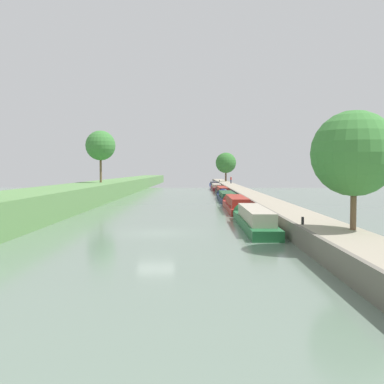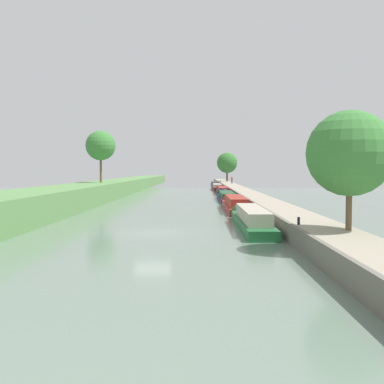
{
  "view_description": "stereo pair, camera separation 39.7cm",
  "coord_description": "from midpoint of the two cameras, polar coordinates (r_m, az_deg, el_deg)",
  "views": [
    {
      "loc": [
        2.76,
        -31.27,
        4.34
      ],
      "look_at": [
        2.12,
        37.92,
        1.0
      ],
      "focal_mm": 43.11,
      "sensor_mm": 36.0,
      "label": 1
    },
    {
      "loc": [
        3.15,
        -31.27,
        4.34
      ],
      "look_at": [
        2.12,
        37.92,
        1.0
      ],
      "focal_mm": 43.11,
      "sensor_mm": 36.0,
      "label": 2
    }
  ],
  "objects": [
    {
      "name": "ground_plane",
      "position": [
        31.71,
        -4.52,
        -5.12
      ],
      "size": [
        160.0,
        160.0,
        0.0
      ],
      "primitive_type": "plane",
      "color": "slate"
    },
    {
      "name": "right_towpath",
      "position": [
        32.33,
        13.92,
        -4.02
      ],
      "size": [
        3.11,
        260.0,
        1.14
      ],
      "color": "#9E937F",
      "rests_on": "ground_plane"
    },
    {
      "name": "stone_quay",
      "position": [
        31.99,
        10.98,
        -4.02
      ],
      "size": [
        0.25,
        260.0,
        1.19
      ],
      "color": "#6B665B",
      "rests_on": "ground_plane"
    },
    {
      "name": "narrowboat_green",
      "position": [
        35.19,
        7.57,
        -3.3
      ],
      "size": [
        1.94,
        15.12,
        2.15
      ],
      "color": "#1E6033",
      "rests_on": "ground_plane"
    },
    {
      "name": "narrowboat_red",
      "position": [
        50.38,
        5.53,
        -1.5
      ],
      "size": [
        2.14,
        15.22,
        2.21
      ],
      "color": "maroon",
      "rests_on": "ground_plane"
    },
    {
      "name": "narrowboat_navy",
      "position": [
        66.68,
        4.4,
        -0.56
      ],
      "size": [
        2.18,
        16.39,
        2.07
      ],
      "color": "#141E42",
      "rests_on": "ground_plane"
    },
    {
      "name": "narrowboat_black",
      "position": [
        83.15,
        3.89,
        0.14
      ],
      "size": [
        1.82,
        16.84,
        1.86
      ],
      "color": "black",
      "rests_on": "ground_plane"
    },
    {
      "name": "narrowboat_maroon",
      "position": [
        99.69,
        3.21,
        0.58
      ],
      "size": [
        1.99,
        15.02,
        1.94
      ],
      "color": "maroon",
      "rests_on": "ground_plane"
    },
    {
      "name": "narrowboat_blue",
      "position": [
        116.64,
        2.94,
        0.9
      ],
      "size": [
        1.86,
        15.43,
        1.84
      ],
      "color": "#283D93",
      "rests_on": "ground_plane"
    },
    {
      "name": "tree_rightbank_near",
      "position": [
        25.85,
        19.35,
        4.52
      ],
      "size": [
        4.56,
        4.56,
        6.36
      ],
      "color": "brown",
      "rests_on": "right_towpath"
    },
    {
      "name": "tree_rightbank_midnear",
      "position": [
        129.07,
        4.45,
        3.62
      ],
      "size": [
        5.71,
        5.71,
        8.02
      ],
      "color": "brown",
      "rests_on": "right_towpath"
    },
    {
      "name": "tree_leftbank_upstream",
      "position": [
        70.75,
        -11.08,
        5.65
      ],
      "size": [
        4.47,
        4.47,
        7.8
      ],
      "color": "brown",
      "rests_on": "left_grassy_bank"
    },
    {
      "name": "person_walking",
      "position": [
        108.24,
        5.07,
        1.52
      ],
      "size": [
        0.34,
        0.34,
        1.66
      ],
      "color": "#282D42",
      "rests_on": "right_towpath"
    },
    {
      "name": "mooring_bollard_near",
      "position": [
        27.71,
        13.46,
        -3.49
      ],
      "size": [
        0.16,
        0.16,
        0.45
      ],
      "color": "black",
      "rests_on": "right_towpath"
    },
    {
      "name": "mooring_bollard_far",
      "position": [
        123.8,
        3.65,
        1.38
      ],
      "size": [
        0.16,
        0.16,
        0.45
      ],
      "color": "black",
      "rests_on": "right_towpath"
    }
  ]
}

